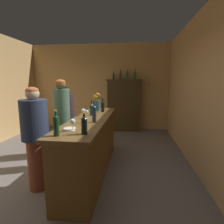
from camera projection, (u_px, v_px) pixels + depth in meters
floor at (62, 177)px, 3.19m from camera, size 9.12×9.12×0.00m
wall_back at (99, 87)px, 6.43m from camera, size 4.97×0.12×2.98m
wall_right at (218, 95)px, 2.63m from camera, size 0.12×7.14×2.98m
bar_counter at (91, 146)px, 3.27m from camera, size 0.62×2.54×1.04m
display_cabinet at (124, 104)px, 6.12m from camera, size 1.18×0.43×1.75m
wine_bottle_riesling at (84, 125)px, 2.19m from camera, size 0.07×0.07×0.27m
wine_bottle_pinot at (91, 109)px, 3.43m from camera, size 0.07×0.07×0.29m
wine_bottle_syrah at (103, 106)px, 3.82m from camera, size 0.07×0.07×0.31m
wine_bottle_chardonnay at (94, 113)px, 2.83m from camera, size 0.07×0.07×0.34m
wine_bottle_merlot at (56, 124)px, 2.12m from camera, size 0.07×0.07×0.31m
wine_glass_front at (73, 122)px, 2.34m from camera, size 0.07×0.07×0.17m
wine_glass_mid at (87, 112)px, 3.16m from camera, size 0.06×0.06×0.15m
wine_glass_rear at (83, 111)px, 3.40m from camera, size 0.08×0.08×0.14m
flower_arrangement at (97, 103)px, 3.96m from camera, size 0.15×0.14×0.40m
cheese_plate at (70, 128)px, 2.46m from camera, size 0.17×0.17×0.01m
display_bottle_left at (114, 76)px, 6.00m from camera, size 0.06×0.06×0.29m
display_bottle_midleft at (121, 75)px, 5.96m from camera, size 0.07×0.07×0.34m
display_bottle_center at (127, 75)px, 5.94m from camera, size 0.07×0.07×0.32m
display_bottle_midright at (135, 75)px, 5.91m from camera, size 0.07×0.07×0.32m
patron_by_cabinet at (66, 117)px, 4.09m from camera, size 0.38×0.38×1.60m
patron_in_grey at (62, 119)px, 3.46m from camera, size 0.30×0.30×1.72m
patron_in_navy at (35, 135)px, 2.72m from camera, size 0.40×0.40×1.60m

